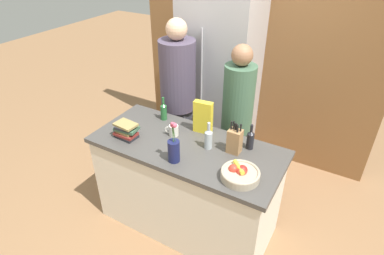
% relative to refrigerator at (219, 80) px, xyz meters
% --- Properties ---
extents(ground_plane, '(14.00, 14.00, 0.00)m').
position_rel_refrigerator_xyz_m(ground_plane, '(0.28, -1.19, -1.00)').
color(ground_plane, '#936B47').
extents(kitchen_island, '(1.64, 0.74, 0.92)m').
position_rel_refrigerator_xyz_m(kitchen_island, '(0.28, -1.19, -0.54)').
color(kitchen_island, silver).
rests_on(kitchen_island, ground_plane).
extents(back_wall_wood, '(2.84, 0.12, 2.60)m').
position_rel_refrigerator_xyz_m(back_wall_wood, '(0.28, 0.36, 0.30)').
color(back_wall_wood, olive).
rests_on(back_wall_wood, ground_plane).
extents(refrigerator, '(0.80, 0.63, 2.01)m').
position_rel_refrigerator_xyz_m(refrigerator, '(0.00, 0.00, 0.00)').
color(refrigerator, '#B7B7BC').
rests_on(refrigerator, ground_plane).
extents(fruit_bowl, '(0.29, 0.29, 0.10)m').
position_rel_refrigerator_xyz_m(fruit_bowl, '(0.83, -1.36, -0.04)').
color(fruit_bowl, tan).
rests_on(fruit_bowl, kitchen_island).
extents(knife_block, '(0.11, 0.09, 0.28)m').
position_rel_refrigerator_xyz_m(knife_block, '(0.66, -1.08, 0.03)').
color(knife_block, '#A87A4C').
rests_on(knife_block, kitchen_island).
extents(flower_vase, '(0.09, 0.09, 0.36)m').
position_rel_refrigerator_xyz_m(flower_vase, '(0.31, -1.42, 0.03)').
color(flower_vase, '#191E4C').
rests_on(flower_vase, kitchen_island).
extents(cereal_box, '(0.17, 0.08, 0.30)m').
position_rel_refrigerator_xyz_m(cereal_box, '(0.30, -0.94, 0.07)').
color(cereal_box, yellow).
rests_on(cereal_box, kitchen_island).
extents(coffee_mug, '(0.12, 0.08, 0.10)m').
position_rel_refrigerator_xyz_m(coffee_mug, '(0.10, -1.12, -0.03)').
color(coffee_mug, silver).
rests_on(coffee_mug, kitchen_island).
extents(book_stack, '(0.21, 0.16, 0.14)m').
position_rel_refrigerator_xyz_m(book_stack, '(-0.23, -1.35, -0.01)').
color(book_stack, '#232328').
rests_on(book_stack, kitchen_island).
extents(bottle_oil, '(0.07, 0.07, 0.24)m').
position_rel_refrigerator_xyz_m(bottle_oil, '(0.46, -1.14, 0.02)').
color(bottle_oil, '#B2BCC1').
rests_on(bottle_oil, kitchen_island).
extents(bottle_vinegar, '(0.06, 0.06, 0.23)m').
position_rel_refrigerator_xyz_m(bottle_vinegar, '(0.76, -0.97, 0.01)').
color(bottle_vinegar, black).
rests_on(bottle_vinegar, kitchen_island).
extents(bottle_wine, '(0.06, 0.06, 0.23)m').
position_rel_refrigerator_xyz_m(bottle_wine, '(-0.13, -0.93, 0.01)').
color(bottle_wine, '#286633').
rests_on(bottle_wine, kitchen_island).
extents(person_at_sink, '(0.37, 0.37, 1.78)m').
position_rel_refrigerator_xyz_m(person_at_sink, '(-0.21, -0.55, -0.00)').
color(person_at_sink, '#383842').
rests_on(person_at_sink, ground_plane).
extents(person_in_blue, '(0.29, 0.29, 1.64)m').
position_rel_refrigerator_xyz_m(person_in_blue, '(0.46, -0.55, -0.07)').
color(person_in_blue, '#383842').
rests_on(person_in_blue, ground_plane).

